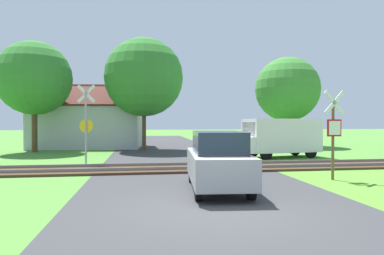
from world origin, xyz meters
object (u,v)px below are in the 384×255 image
Objects in this scene: stop_sign_near at (334,130)px; tree_far at (287,89)px; tree_center at (144,77)px; mail_truck at (279,136)px; house at (89,125)px; parked_car at (218,161)px; crossing_sign_far at (86,121)px; tree_left at (34,78)px.

tree_far is at bearing -118.65° from stop_sign_near.
tree_center is 10.55m from mail_truck.
stop_sign_near is 15.46m from tree_center.
house is 2.18× the size of parked_car.
tree_far is (14.73, 10.60, 2.67)m from crossing_sign_far.
crossing_sign_far is 10.69m from mail_truck.
house is at bearing 141.14° from tree_center.
parked_car is (-4.45, -1.18, -0.89)m from stop_sign_near.
mail_truck is (10.45, 2.09, -0.88)m from crossing_sign_far.
tree_far is (5.41, 16.05, 3.00)m from stop_sign_near.
tree_left is at bearing -177.22° from tree_center.
stop_sign_near is 4.69m from parked_car.
tree_left reaches higher than house.
crossing_sign_far is 11.71m from house.
tree_center reaches higher than house.
stop_sign_near is at bearing -43.56° from tree_left.
parked_car is (4.87, -6.63, -1.22)m from crossing_sign_far.
tree_left is 1.47× the size of mail_truck.
tree_center reaches higher than tree_far.
tree_center is at bearing 2.78° from tree_left.
parked_car is at bearing -56.72° from tree_left.
crossing_sign_far is at bearing -108.87° from tree_center.
tree_left reaches higher than mail_truck.
house is at bearing 176.48° from tree_far.
tree_left is (-3.03, -3.84, 3.18)m from house.
tree_far is 20.23m from parked_car.
tree_far is at bearing 46.53° from crossing_sign_far.
crossing_sign_far is at bearing 92.86° from mail_truck.
parked_car is at bearing -65.90° from house.
parked_car is at bearing -119.79° from tree_far.
stop_sign_near reaches higher than parked_car.
parked_car is at bearing -81.91° from tree_center.
stop_sign_near is 0.62× the size of mail_truck.
crossing_sign_far reaches higher than parked_car.
tree_left is 1.82× the size of parked_car.
house is 1.75× the size of mail_truck.
mail_truck is (11.99, -9.51, -0.59)m from house.
crossing_sign_far reaches higher than mail_truck.
crossing_sign_far is (-9.32, 5.46, 0.33)m from stop_sign_near.
tree_center is (-11.96, -2.48, 0.46)m from tree_far.
tree_left is (-19.31, -2.84, 0.22)m from tree_far.
stop_sign_near is at bearing -64.25° from tree_center.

